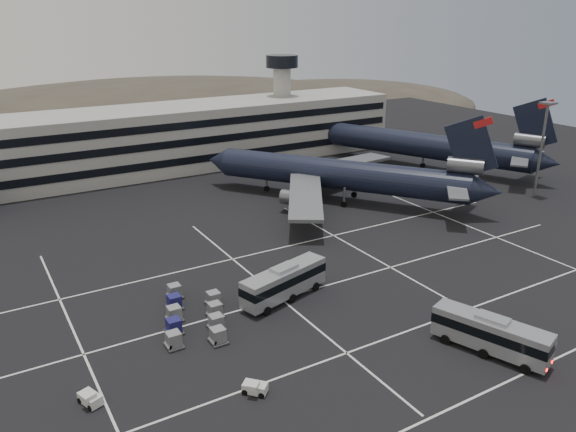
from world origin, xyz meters
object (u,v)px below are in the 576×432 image
object	(u,v)px
trijet_main	(342,174)
tug_a	(91,398)
bus_far	(284,281)
bus_near	(491,333)
uld_cluster	(192,315)

from	to	relation	value
trijet_main	tug_a	world-z (taller)	trijet_main
trijet_main	bus_far	distance (m)	40.41
bus_near	bus_far	size ratio (longest dim) A/B	0.96
bus_near	tug_a	distance (m)	40.29
trijet_main	uld_cluster	size ratio (longest dim) A/B	3.34
bus_far	bus_near	bearing A→B (deg)	-164.98
tug_a	uld_cluster	size ratio (longest dim) A/B	0.18
trijet_main	uld_cluster	xyz separation A→B (m)	(-41.08, -27.22, -4.39)
tug_a	trijet_main	bearing A→B (deg)	12.99
uld_cluster	bus_far	bearing A→B (deg)	-3.21
trijet_main	tug_a	size ratio (longest dim) A/B	19.07
bus_near	bus_far	xyz separation A→B (m)	(-12.58, 21.37, 0.08)
tug_a	uld_cluster	xyz separation A→B (m)	(13.56, 9.12, 0.20)
bus_far	uld_cluster	bearing A→B (deg)	71.32
tug_a	bus_far	bearing A→B (deg)	-2.34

